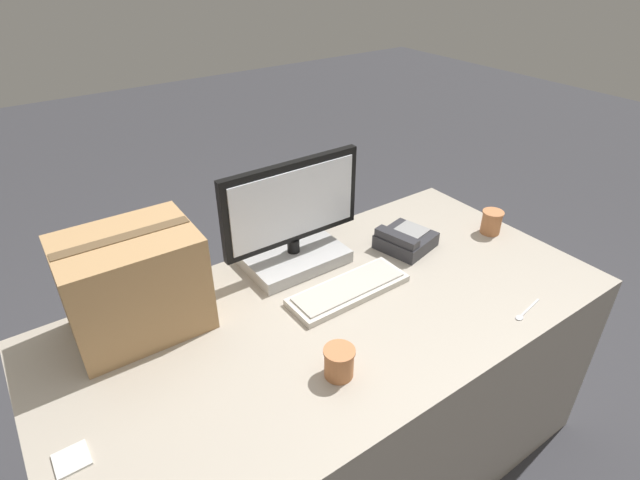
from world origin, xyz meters
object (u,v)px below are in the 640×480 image
Objects in this scene: keyboard at (349,289)px; cardboard_box at (134,284)px; monitor at (293,228)px; desk_phone at (405,240)px; spoon at (525,312)px; sticky_note_pad at (72,460)px; paper_cup_right at (491,222)px; paper_cup_left at (339,362)px.

cardboard_box is at bearing 158.28° from keyboard.
monitor is 0.56m from cardboard_box.
desk_phone is at bearing -7.98° from cardboard_box.
spoon is 1.32m from sticky_note_pad.
monitor is 0.44m from desk_phone.
desk_phone is at bearing -94.14° from spoon.
paper_cup_right reaches higher than keyboard.
paper_cup_right is at bearing -19.86° from monitor.
spoon is at bearing -12.07° from sticky_note_pad.
desk_phone is 0.51m from spoon.
spoon is at bearing -11.83° from paper_cup_left.
paper_cup_left is 1.18× the size of sticky_note_pad.
monitor is at bearing -65.29° from spoon.
keyboard reaches higher than spoon.
sticky_note_pad is (-0.65, 0.14, -0.04)m from paper_cup_left.
cardboard_box is at bearing 158.78° from desk_phone.
monitor reaches higher than desk_phone.
desk_phone is 0.98m from cardboard_box.
desk_phone reaches higher than spoon.
paper_cup_left is 0.61× the size of spoon.
keyboard is 0.91m from sticky_note_pad.
paper_cup_left is 0.23× the size of cardboard_box.
paper_cup_right reaches higher than paper_cup_left.
keyboard is at bearing -20.96° from cardboard_box.
monitor is 0.81m from spoon.
paper_cup_left is at bearing -12.30° from sticky_note_pad.
desk_phone is 2.37× the size of paper_cup_right.
cardboard_box reaches higher than paper_cup_right.
keyboard is 1.10× the size of cardboard_box.
desk_phone is at bearing 10.37° from sticky_note_pad.
monitor is at bearing 160.14° from paper_cup_right.
cardboard_box is 5.08× the size of sticky_note_pad.
sticky_note_pad is (-1.24, -0.23, -0.03)m from desk_phone.
paper_cup_right is at bearing -2.02° from keyboard.
paper_cup_left is 0.67m from sticky_note_pad.
sticky_note_pad is (-0.29, -0.36, -0.15)m from cardboard_box.
paper_cup_right is at bearing -137.93° from spoon.
spoon is (0.44, -0.66, -0.14)m from monitor.
keyboard is at bearing 178.73° from paper_cup_right.
monitor reaches higher than keyboard.
cardboard_box reaches higher than keyboard.
cardboard_box is (-0.56, -0.02, 0.01)m from monitor.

